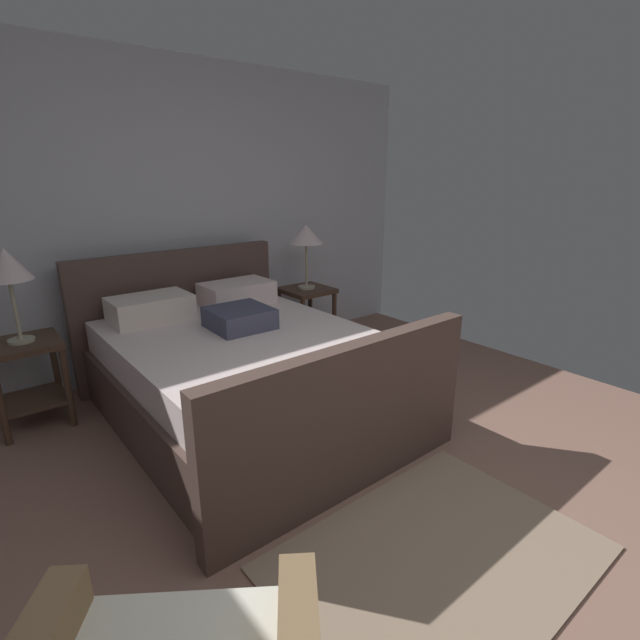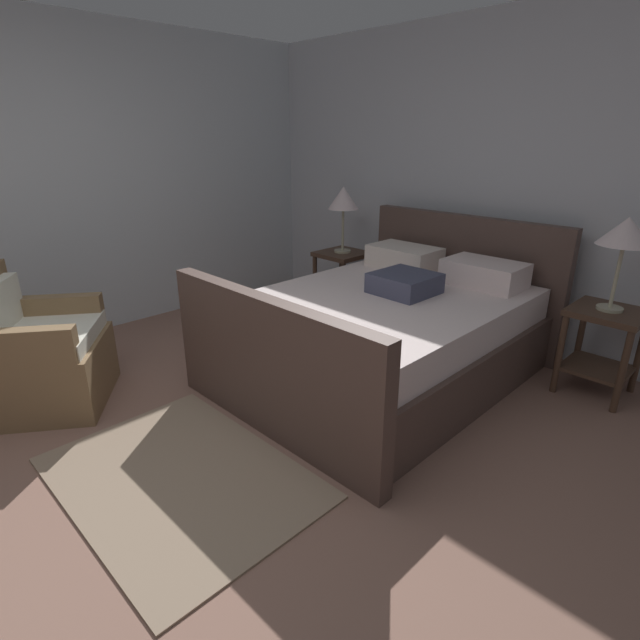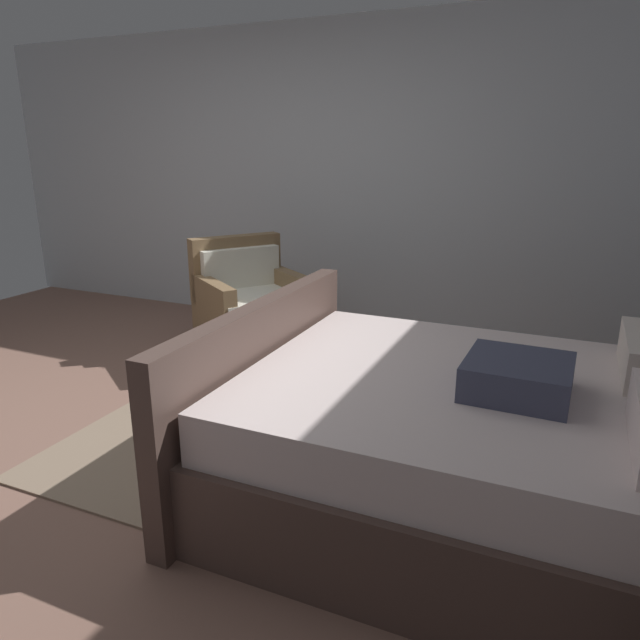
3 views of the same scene
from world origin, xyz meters
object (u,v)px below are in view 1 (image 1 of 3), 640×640
object	(u,v)px
nightstand_left	(27,369)
table_lamp_left	(6,267)
bed	(243,370)
nightstand_right	(307,308)
table_lamp_right	(306,236)

from	to	relation	value
nightstand_left	table_lamp_left	distance (m)	0.69
bed	nightstand_left	world-z (taller)	bed
bed	nightstand_right	world-z (taller)	bed
bed	nightstand_right	size ratio (longest dim) A/B	3.67
nightstand_right	table_lamp_right	world-z (taller)	table_lamp_right
table_lamp_right	table_lamp_left	bearing A→B (deg)	-179.70
table_lamp_right	nightstand_left	size ratio (longest dim) A/B	1.00
bed	nightstand_right	distance (m)	1.43
nightstand_left	table_lamp_left	size ratio (longest dim) A/B	0.97
table_lamp_right	nightstand_left	xyz separation A→B (m)	(-2.36, -0.01, -0.69)
nightstand_right	table_lamp_right	size ratio (longest dim) A/B	1.00
nightstand_right	nightstand_left	world-z (taller)	same
nightstand_right	table_lamp_left	bearing A→B (deg)	-179.70
bed	table_lamp_left	size ratio (longest dim) A/B	3.57
nightstand_left	table_lamp_left	world-z (taller)	table_lamp_left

